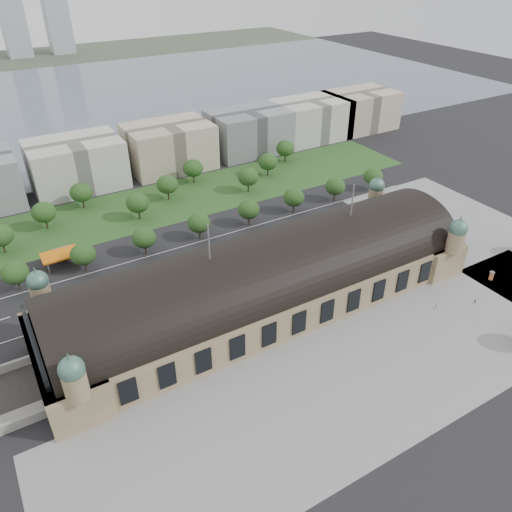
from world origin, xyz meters
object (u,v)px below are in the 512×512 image
pedestrian_1 (475,301)px  parked_car_3 (116,313)px  traffic_car_2 (62,310)px  parked_car_5 (152,294)px  advertising_column (491,276)px  petrol_station (62,254)px  parked_car_1 (77,326)px  bus_west (200,273)px  pedestrian_0 (436,307)px  traffic_car_4 (230,262)px  parked_car_6 (178,290)px  traffic_car_6 (380,207)px  bus_mid (211,262)px  bus_east (301,233)px  parked_car_4 (98,319)px  parked_car_0 (32,333)px  parked_car_2 (126,307)px

pedestrian_1 → parked_car_3: bearing=76.5°
traffic_car_2 → parked_car_5: size_ratio=1.06×
advertising_column → pedestrian_1: bearing=-158.8°
petrol_station → traffic_car_2: bearing=-103.2°
parked_car_1 → bus_west: 47.76m
parked_car_3 → advertising_column: size_ratio=1.18×
pedestrian_0 → advertising_column: bearing=-0.9°
traffic_car_4 → advertising_column: advertising_column is taller
parked_car_6 → parked_car_3: bearing=-118.1°
pedestrian_0 → pedestrian_1: bearing=-23.0°
traffic_car_4 → traffic_car_6: size_ratio=0.79×
traffic_car_2 → parked_car_6: 39.61m
parked_car_1 → parked_car_3: (13.11, 0.00, 0.02)m
bus_mid → bus_east: (42.97, 0.56, 0.06)m
parked_car_4 → bus_mid: bearing=69.5°
parked_car_3 → bus_east: 84.61m
traffic_car_4 → pedestrian_1: size_ratio=2.60×
bus_mid → pedestrian_0: size_ratio=7.86×
traffic_car_4 → traffic_car_2: bearing=-86.8°
parked_car_0 → pedestrian_0: bearing=44.8°
traffic_car_4 → traffic_car_6: 83.37m
traffic_car_2 → advertising_column: (142.10, -62.26, 1.10)m
pedestrian_1 → pedestrian_0: bearing=85.5°
petrol_station → pedestrian_1: bearing=-41.0°
petrol_station → parked_car_0: (-18.80, -40.28, -2.14)m
traffic_car_4 → parked_car_6: (-24.74, -6.56, -0.00)m
traffic_car_2 → parked_car_6: (38.41, -9.69, 0.09)m
parked_car_6 → parked_car_5: bearing=-137.9°
advertising_column → parked_car_0: bearing=160.2°
traffic_car_2 → parked_car_2: parked_car_2 is taller
advertising_column → petrol_station: bearing=144.6°
traffic_car_2 → bus_mid: (56.19, -0.74, 1.14)m
petrol_station → traffic_car_2: petrol_station is taller
advertising_column → parked_car_3: bearing=158.1°
traffic_car_4 → bus_east: 36.16m
petrol_station → parked_car_4: petrol_station is taller
parked_car_1 → bus_east: bearing=71.5°
traffic_car_4 → advertising_column: bearing=59.2°
petrol_station → traffic_car_6: (138.60, -30.55, -2.14)m
parked_car_1 → pedestrian_1: bearing=39.9°
bus_west → parked_car_6: bearing=115.4°
parked_car_4 → pedestrian_0: pedestrian_0 is taller
bus_west → bus_east: 49.87m
traffic_car_2 → parked_car_2: (19.28, -9.52, 0.11)m
parked_car_1 → bus_mid: 55.03m
traffic_car_4 → pedestrian_1: pedestrian_1 is taller
parked_car_4 → bus_west: bearing=65.4°
bus_mid → pedestrian_1: (68.89, -68.13, -0.94)m
pedestrian_0 → pedestrian_1: (14.09, -4.77, 0.05)m
traffic_car_6 → pedestrian_1: 74.51m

